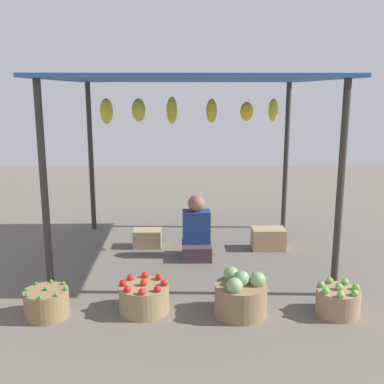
% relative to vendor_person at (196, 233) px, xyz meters
% --- Properties ---
extents(ground_plane, '(14.00, 14.00, 0.00)m').
position_rel_vendor_person_xyz_m(ground_plane, '(-0.07, 0.04, -0.30)').
color(ground_plane, '#6B6258').
extents(market_stall_structure, '(3.14, 2.65, 2.18)m').
position_rel_vendor_person_xyz_m(market_stall_structure, '(-0.08, 0.04, 1.72)').
color(market_stall_structure, '#38332D').
rests_on(market_stall_structure, ground).
extents(vendor_person, '(0.36, 0.44, 0.78)m').
position_rel_vendor_person_xyz_m(vendor_person, '(0.00, 0.00, 0.00)').
color(vendor_person, '#46343E').
rests_on(vendor_person, ground).
extents(basket_green_chilies, '(0.40, 0.40, 0.28)m').
position_rel_vendor_person_xyz_m(basket_green_chilies, '(-1.42, -1.52, -0.17)').
color(basket_green_chilies, olive).
rests_on(basket_green_chilies, ground).
extents(basket_red_tomatoes, '(0.47, 0.47, 0.32)m').
position_rel_vendor_person_xyz_m(basket_red_tomatoes, '(-0.54, -1.45, -0.16)').
color(basket_red_tomatoes, '#947D53').
rests_on(basket_red_tomatoes, ground).
extents(basket_cabbages, '(0.48, 0.48, 0.42)m').
position_rel_vendor_person_xyz_m(basket_cabbages, '(0.36, -1.53, -0.12)').
color(basket_cabbages, olive).
rests_on(basket_cabbages, ground).
extents(basket_green_apples, '(0.40, 0.40, 0.30)m').
position_rel_vendor_person_xyz_m(basket_green_apples, '(1.26, -1.55, -0.17)').
color(basket_green_apples, '#A0775A').
rests_on(basket_green_apples, ground).
extents(wooden_crate_near_vendor, '(0.43, 0.28, 0.27)m').
position_rel_vendor_person_xyz_m(wooden_crate_near_vendor, '(0.95, 0.26, -0.16)').
color(wooden_crate_near_vendor, tan).
rests_on(wooden_crate_near_vendor, ground).
extents(wooden_crate_stacked_rear, '(0.36, 0.25, 0.23)m').
position_rel_vendor_person_xyz_m(wooden_crate_stacked_rear, '(-0.64, 0.38, -0.18)').
color(wooden_crate_stacked_rear, tan).
rests_on(wooden_crate_stacked_rear, ground).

